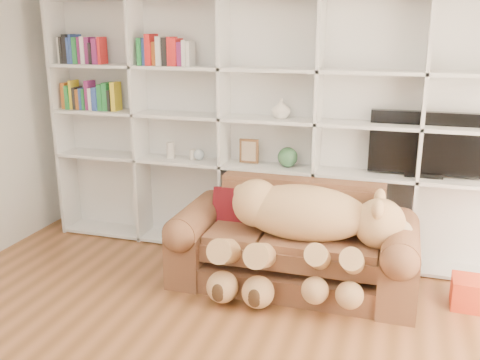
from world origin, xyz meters
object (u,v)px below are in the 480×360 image
(sofa, at_px, (294,248))
(tv, at_px, (426,145))
(gift_box, at_px, (471,293))
(teddy_bear, at_px, (303,226))

(sofa, bearing_deg, tv, 32.58)
(gift_box, bearing_deg, teddy_bear, -172.52)
(tv, bearing_deg, teddy_bear, -138.15)
(sofa, height_order, teddy_bear, teddy_bear)
(sofa, distance_m, teddy_bear, 0.33)
(sofa, xyz_separation_m, teddy_bear, (0.10, -0.17, 0.27))
(tv, bearing_deg, sofa, -147.42)
(teddy_bear, height_order, tv, tv)
(teddy_bear, relative_size, gift_box, 5.21)
(gift_box, bearing_deg, sofa, -179.85)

